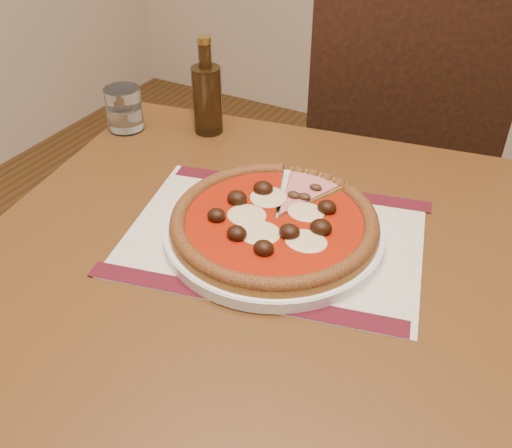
{
  "coord_description": "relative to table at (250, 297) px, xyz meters",
  "views": [
    {
      "loc": [
        -0.48,
        0.53,
        1.28
      ],
      "look_at": [
        -0.8,
        1.12,
        0.78
      ],
      "focal_mm": 40.0,
      "sensor_mm": 36.0,
      "label": 1
    }
  ],
  "objects": [
    {
      "name": "plate",
      "position": [
        0.02,
        0.04,
        0.11
      ],
      "size": [
        0.33,
        0.33,
        0.02
      ],
      "primitive_type": "cylinder",
      "color": "white",
      "rests_on": "placemat"
    },
    {
      "name": "table",
      "position": [
        0.0,
        0.0,
        0.0
      ],
      "size": [
        0.92,
        0.92,
        0.75
      ],
      "rotation": [
        0.0,
        0.0,
        0.17
      ],
      "color": "#553214",
      "rests_on": "ground"
    },
    {
      "name": "water_glass",
      "position": [
        -0.4,
        0.21,
        0.14
      ],
      "size": [
        0.08,
        0.08,
        0.09
      ],
      "primitive_type": "cylinder",
      "rotation": [
        0.0,
        0.0,
        -0.21
      ],
      "color": "white",
      "rests_on": "table"
    },
    {
      "name": "ham_slice",
      "position": [
        0.03,
        0.12,
        0.13
      ],
      "size": [
        0.1,
        0.15,
        0.02
      ],
      "rotation": [
        0.0,
        0.0,
        1.52
      ],
      "color": "#A97029",
      "rests_on": "plate"
    },
    {
      "name": "pizza",
      "position": [
        0.02,
        0.04,
        0.13
      ],
      "size": [
        0.31,
        0.31,
        0.04
      ],
      "color": "#A97029",
      "rests_on": "plate"
    },
    {
      "name": "placemat",
      "position": [
        0.02,
        0.04,
        0.1
      ],
      "size": [
        0.5,
        0.4,
        0.0
      ],
      "primitive_type": "cube",
      "rotation": [
        0.0,
        0.0,
        0.23
      ],
      "color": "beige",
      "rests_on": "table"
    },
    {
      "name": "bottle",
      "position": [
        -0.25,
        0.28,
        0.18
      ],
      "size": [
        0.06,
        0.06,
        0.19
      ],
      "color": "#37230D",
      "rests_on": "table"
    },
    {
      "name": "chair_far",
      "position": [
        0.01,
        0.76,
        -0.1
      ],
      "size": [
        0.6,
        0.6,
        0.97
      ],
      "rotation": [
        0.0,
        0.0,
        3.54
      ],
      "color": "black",
      "rests_on": "ground"
    }
  ]
}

